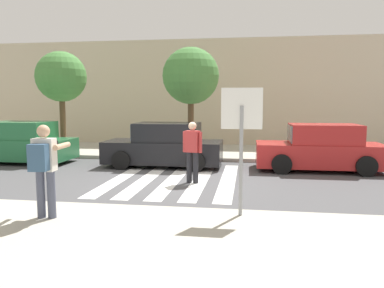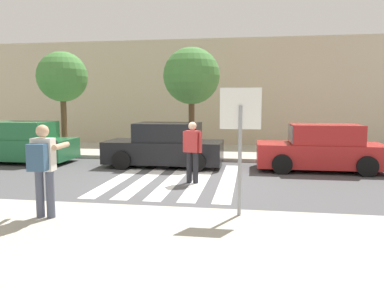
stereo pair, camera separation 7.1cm
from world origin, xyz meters
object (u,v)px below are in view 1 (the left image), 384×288
at_px(parked_car_red, 320,149).
at_px(street_tree_west, 61,77).
at_px(pedestrian_crossing, 192,149).
at_px(street_tree_center, 191,76).
at_px(parked_car_black, 165,146).
at_px(photographer_with_backpack, 44,163).
at_px(parked_car_green, 19,144).
at_px(stop_sign, 242,123).

bearing_deg(parked_car_red, street_tree_west, 169.11).
bearing_deg(pedestrian_crossing, street_tree_center, 99.32).
bearing_deg(parked_car_black, photographer_with_backpack, -96.46).
xyz_separation_m(parked_car_black, street_tree_west, (-4.83, 1.95, 2.57)).
bearing_deg(parked_car_red, parked_car_green, 180.00).
relative_size(pedestrian_crossing, parked_car_red, 0.42).
xyz_separation_m(parked_car_green, parked_car_black, (5.62, 0.00, 0.00)).
xyz_separation_m(photographer_with_backpack, parked_car_red, (6.04, 6.60, -0.44)).
distance_m(photographer_with_backpack, parked_car_black, 6.66).
bearing_deg(street_tree_center, parked_car_black, -108.19).
bearing_deg(stop_sign, street_tree_center, 105.43).
distance_m(stop_sign, parked_car_red, 6.48).
bearing_deg(parked_car_black, parked_car_green, -180.00).
xyz_separation_m(pedestrian_crossing, street_tree_west, (-6.21, 4.51, 2.33)).
distance_m(stop_sign, photographer_with_backpack, 3.68).
bearing_deg(parked_car_black, pedestrian_crossing, -61.80).
distance_m(photographer_with_backpack, street_tree_center, 8.91).
relative_size(photographer_with_backpack, pedestrian_crossing, 1.00).
bearing_deg(street_tree_center, pedestrian_crossing, -80.68).
xyz_separation_m(stop_sign, parked_car_green, (-8.41, 5.86, -1.15)).
xyz_separation_m(stop_sign, photographer_with_backpack, (-3.54, -0.74, -0.71)).
relative_size(stop_sign, parked_car_green, 0.58).
xyz_separation_m(stop_sign, street_tree_center, (-2.15, 7.80, 1.40)).
xyz_separation_m(parked_car_red, street_tree_center, (-4.66, 1.94, 2.56)).
distance_m(parked_car_green, street_tree_west, 3.32).
distance_m(pedestrian_crossing, street_tree_center, 5.12).
relative_size(pedestrian_crossing, street_tree_west, 0.41).
height_order(photographer_with_backpack, street_tree_west, street_tree_west).
height_order(parked_car_green, parked_car_black, same).
xyz_separation_m(parked_car_black, street_tree_center, (0.64, 1.94, 2.56)).
distance_m(stop_sign, parked_car_green, 10.31).
distance_m(pedestrian_crossing, parked_car_red, 4.69).
bearing_deg(parked_car_green, stop_sign, -34.89).
relative_size(stop_sign, pedestrian_crossing, 1.39).
relative_size(photographer_with_backpack, parked_car_black, 0.42).
distance_m(pedestrian_crossing, parked_car_black, 2.92).
bearing_deg(photographer_with_backpack, parked_car_black, 83.54).
bearing_deg(pedestrian_crossing, parked_car_red, 33.24).
distance_m(stop_sign, street_tree_west, 11.00).
xyz_separation_m(parked_car_red, street_tree_west, (-10.12, 1.95, 2.57)).
distance_m(parked_car_red, street_tree_west, 10.62).
bearing_deg(parked_car_red, stop_sign, -113.12).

